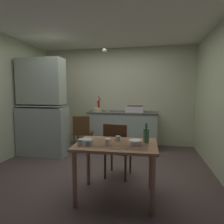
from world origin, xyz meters
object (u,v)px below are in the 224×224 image
Objects in this scene: hutch_cabinet at (42,111)px; dining_table at (116,151)px; teacup_mint at (118,139)px; glass_bottle at (146,135)px; sink_basin at (135,109)px; chair_by_counter at (82,132)px; mixing_bowl_counter at (97,110)px; serving_bowl_wide at (86,140)px; hand_pump at (99,105)px; chair_far_side at (117,149)px.

hutch_cabinet is 1.96× the size of dining_table.
teacup_mint is 0.28× the size of glass_bottle.
chair_by_counter is (-1.15, -0.61, -0.51)m from sink_basin.
hutch_cabinet is 8.15× the size of glass_bottle.
sink_basin reaches higher than chair_by_counter.
serving_bowl_wide is at bearing -78.12° from mixing_bowl_counter.
hand_pump is 0.16m from mixing_bowl_counter.
glass_bottle is at bearing 17.18° from dining_table.
teacup_mint is (1.11, -1.65, 0.31)m from chair_by_counter.
chair_far_side reaches higher than serving_bowl_wide.
chair_by_counter is at bearing 121.93° from dining_table.
hutch_cabinet is at bearing -137.89° from mixing_bowl_counter.
chair_far_side is at bearing -49.30° from chair_by_counter.
hutch_cabinet is 2.64m from glass_bottle.
mixing_bowl_counter is (-0.01, -0.10, -0.13)m from hand_pump.
chair_by_counter reaches higher than teacup_mint.
mixing_bowl_counter is (1.00, 0.90, -0.04)m from hutch_cabinet.
hutch_cabinet is 2.06m from chair_far_side.
mixing_bowl_counter is at bearing 70.30° from chair_by_counter.
chair_by_counter is (-0.21, -0.66, -0.60)m from hand_pump.
dining_table is 1.25× the size of chair_by_counter.
chair_far_side is (-0.09, 0.59, -0.15)m from dining_table.
sink_basin is at bearing 88.82° from dining_table.
sink_basin is 2.28m from teacup_mint.
teacup_mint is (0.91, -2.22, -0.17)m from mixing_bowl_counter.
teacup_mint is (0.10, -0.47, 0.29)m from chair_far_side.
hand_pump is 2.50m from teacup_mint.
chair_by_counter is at bearing 111.41° from serving_bowl_wide.
mixing_bowl_counter is at bearing 101.88° from serving_bowl_wide.
chair_far_side is 0.72m from serving_bowl_wide.
hutch_cabinet is 2.46× the size of chair_by_counter.
glass_bottle is at bearing -61.14° from hand_pump.
hutch_cabinet is at bearing 155.21° from chair_far_side.
serving_bowl_wide reaches higher than dining_table.
dining_table is 2.09m from chair_by_counter.
chair_far_side is 3.50× the size of glass_bottle.
sink_basin reaches higher than teacup_mint.
teacup_mint is at bearing 86.26° from dining_table.
dining_table is 0.61m from chair_far_side.
mixing_bowl_counter is (-0.95, -0.05, -0.03)m from sink_basin.
glass_bottle is at bearing -81.62° from sink_basin.
glass_bottle reaches higher than serving_bowl_wide.
teacup_mint reaches higher than serving_bowl_wide.
serving_bowl_wide is (-0.33, -0.58, 0.27)m from chair_far_side.
chair_far_side reaches higher than dining_table.
chair_far_side is (1.81, -0.84, -0.51)m from hutch_cabinet.
hand_pump is at bearing 111.21° from teacup_mint.
dining_table is (0.89, -2.43, -0.44)m from hand_pump.
glass_bottle is at bearing 0.51° from teacup_mint.
sink_basin is 2.49× the size of serving_bowl_wide.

